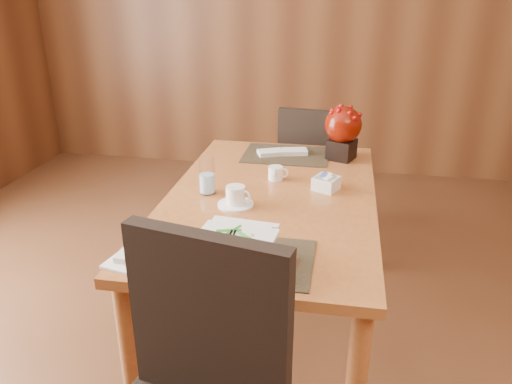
% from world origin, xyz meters
% --- Properties ---
extents(back_wall, '(5.00, 0.02, 2.80)m').
position_xyz_m(back_wall, '(0.00, 3.00, 1.40)').
color(back_wall, brown).
rests_on(back_wall, ground).
extents(dining_table, '(0.90, 1.50, 0.75)m').
position_xyz_m(dining_table, '(0.00, 0.60, 0.65)').
color(dining_table, '#AC622F').
rests_on(dining_table, ground).
extents(placemat_near, '(0.45, 0.33, 0.01)m').
position_xyz_m(placemat_near, '(0.00, 0.05, 0.75)').
color(placemat_near, black).
rests_on(placemat_near, dining_table).
extents(placemat_far, '(0.45, 0.33, 0.01)m').
position_xyz_m(placemat_far, '(0.00, 1.15, 0.75)').
color(placemat_far, black).
rests_on(placemat_far, dining_table).
extents(soup_setting, '(0.30, 0.30, 0.11)m').
position_xyz_m(soup_setting, '(-0.03, 0.01, 0.80)').
color(soup_setting, white).
rests_on(soup_setting, dining_table).
extents(coffee_cup, '(0.15, 0.15, 0.09)m').
position_xyz_m(coffee_cup, '(-0.13, 0.47, 0.79)').
color(coffee_cup, white).
rests_on(coffee_cup, dining_table).
extents(water_glass, '(0.08, 0.08, 0.17)m').
position_xyz_m(water_glass, '(-0.28, 0.58, 0.83)').
color(water_glass, white).
rests_on(water_glass, dining_table).
extents(creamer_jug, '(0.09, 0.09, 0.06)m').
position_xyz_m(creamer_jug, '(-0.01, 0.79, 0.78)').
color(creamer_jug, white).
rests_on(creamer_jug, dining_table).
extents(sugar_caddy, '(0.13, 0.13, 0.06)m').
position_xyz_m(sugar_caddy, '(0.23, 0.71, 0.78)').
color(sugar_caddy, white).
rests_on(sugar_caddy, dining_table).
extents(berry_decor, '(0.19, 0.19, 0.28)m').
position_xyz_m(berry_decor, '(0.29, 1.14, 0.91)').
color(berry_decor, black).
rests_on(berry_decor, dining_table).
extents(napkins_far, '(0.28, 0.17, 0.02)m').
position_xyz_m(napkins_far, '(-0.01, 1.15, 0.77)').
color(napkins_far, silver).
rests_on(napkins_far, dining_table).
extents(bread_plate, '(0.18, 0.18, 0.01)m').
position_xyz_m(bread_plate, '(-0.37, -0.03, 0.76)').
color(bread_plate, white).
rests_on(bread_plate, dining_table).
extents(far_chair, '(0.47, 0.48, 0.93)m').
position_xyz_m(far_chair, '(0.14, 1.54, 0.53)').
color(far_chair, black).
rests_on(far_chair, ground).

